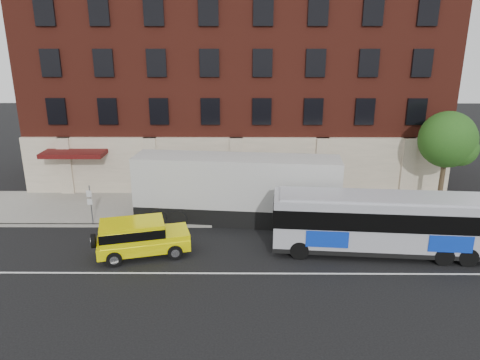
{
  "coord_description": "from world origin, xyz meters",
  "views": [
    {
      "loc": [
        0.46,
        -18.26,
        10.61
      ],
      "look_at": [
        0.31,
        5.5,
        3.08
      ],
      "focal_mm": 33.22,
      "sensor_mm": 36.0,
      "label": 1
    }
  ],
  "objects_px": {
    "city_bus": "(386,222)",
    "shipping_container": "(237,190)",
    "sign_pole": "(91,203)",
    "street_tree": "(448,142)",
    "yellow_suv": "(139,236)"
  },
  "relations": [
    {
      "from": "sign_pole",
      "to": "yellow_suv",
      "type": "height_order",
      "value": "sign_pole"
    },
    {
      "from": "sign_pole",
      "to": "street_tree",
      "type": "bearing_deg",
      "value": 8.61
    },
    {
      "from": "sign_pole",
      "to": "shipping_container",
      "type": "bearing_deg",
      "value": 5.32
    },
    {
      "from": "city_bus",
      "to": "yellow_suv",
      "type": "height_order",
      "value": "city_bus"
    },
    {
      "from": "shipping_container",
      "to": "city_bus",
      "type": "bearing_deg",
      "value": -28.78
    },
    {
      "from": "sign_pole",
      "to": "city_bus",
      "type": "bearing_deg",
      "value": -11.88
    },
    {
      "from": "city_bus",
      "to": "shipping_container",
      "type": "xyz_separation_m",
      "value": [
        -7.7,
        4.23,
        0.26
      ]
    },
    {
      "from": "street_tree",
      "to": "shipping_container",
      "type": "bearing_deg",
      "value": -169.31
    },
    {
      "from": "city_bus",
      "to": "shipping_container",
      "type": "relative_size",
      "value": 0.95
    },
    {
      "from": "shipping_container",
      "to": "sign_pole",
      "type": "bearing_deg",
      "value": -174.68
    },
    {
      "from": "city_bus",
      "to": "yellow_suv",
      "type": "xyz_separation_m",
      "value": [
        -12.64,
        -0.33,
        -0.67
      ]
    },
    {
      "from": "sign_pole",
      "to": "city_bus",
      "type": "relative_size",
      "value": 0.21
    },
    {
      "from": "yellow_suv",
      "to": "city_bus",
      "type": "bearing_deg",
      "value": 1.51
    },
    {
      "from": "sign_pole",
      "to": "city_bus",
      "type": "distance_m",
      "value": 16.65
    },
    {
      "from": "sign_pole",
      "to": "yellow_suv",
      "type": "bearing_deg",
      "value": -45.76
    }
  ]
}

